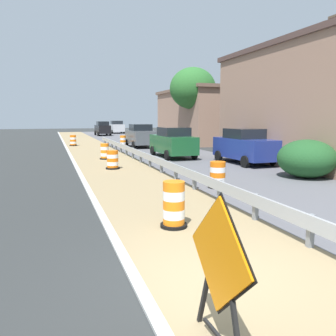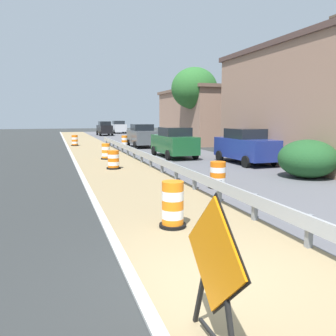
% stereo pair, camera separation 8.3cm
% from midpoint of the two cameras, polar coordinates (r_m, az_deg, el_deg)
% --- Properties ---
extents(ground_plane, '(160.00, 160.00, 0.00)m').
position_cam_midpoint_polar(ground_plane, '(6.05, 8.04, -17.91)').
color(ground_plane, '#2B2D2D').
extents(median_dirt_strip, '(3.83, 120.00, 0.01)m').
position_cam_midpoint_polar(median_dirt_strip, '(6.37, 14.05, -16.64)').
color(median_dirt_strip, '#8E7A56').
rests_on(median_dirt_strip, ground).
extents(curb_near_edge, '(0.20, 120.00, 0.11)m').
position_cam_midpoint_polar(curb_near_edge, '(5.64, -4.62, -19.85)').
color(curb_near_edge, '#ADADA8').
rests_on(curb_near_edge, ground).
extents(guardrail_median, '(0.18, 55.17, 0.71)m').
position_cam_midpoint_polar(guardrail_median, '(9.33, 13.53, -5.21)').
color(guardrail_median, '#999EA3').
rests_on(guardrail_median, ground).
extents(warning_sign_diamond, '(0.10, 1.45, 1.85)m').
position_cam_midpoint_polar(warning_sign_diamond, '(4.14, 7.73, -15.07)').
color(warning_sign_diamond, black).
rests_on(warning_sign_diamond, ground).
extents(traffic_barrel_nearest, '(0.66, 0.66, 1.13)m').
position_cam_midpoint_polar(traffic_barrel_nearest, '(8.52, 0.67, -6.29)').
color(traffic_barrel_nearest, orange).
rests_on(traffic_barrel_nearest, ground).
extents(traffic_barrel_close, '(0.73, 0.73, 1.00)m').
position_cam_midpoint_polar(traffic_barrel_close, '(13.36, 7.92, -1.30)').
color(traffic_barrel_close, orange).
rests_on(traffic_barrel_close, ground).
extents(traffic_barrel_mid, '(0.73, 0.73, 0.95)m').
position_cam_midpoint_polar(traffic_barrel_mid, '(18.25, -9.15, 1.18)').
color(traffic_barrel_mid, orange).
rests_on(traffic_barrel_mid, ground).
extents(traffic_barrel_far, '(0.64, 0.64, 1.00)m').
position_cam_midpoint_polar(traffic_barrel_far, '(22.52, -10.39, 2.55)').
color(traffic_barrel_far, orange).
rests_on(traffic_barrel_far, ground).
extents(traffic_barrel_farther, '(0.66, 0.66, 1.01)m').
position_cam_midpoint_polar(traffic_barrel_farther, '(31.88, -7.43, 4.28)').
color(traffic_barrel_farther, orange).
rests_on(traffic_barrel_farther, ground).
extents(traffic_barrel_farthest, '(0.69, 0.69, 1.00)m').
position_cam_midpoint_polar(traffic_barrel_farthest, '(33.69, -15.29, 4.26)').
color(traffic_barrel_farthest, orange).
rests_on(traffic_barrel_farthest, ground).
extents(car_lead_near_lane, '(2.07, 4.23, 2.04)m').
position_cam_midpoint_polar(car_lead_near_lane, '(31.15, -4.64, 5.28)').
color(car_lead_near_lane, '#4C5156').
rests_on(car_lead_near_lane, ground).
extents(car_trailing_near_lane, '(2.22, 4.37, 2.04)m').
position_cam_midpoint_polar(car_trailing_near_lane, '(58.43, -8.39, 6.63)').
color(car_trailing_near_lane, silver).
rests_on(car_trailing_near_lane, ground).
extents(car_lead_far_lane, '(2.03, 4.21, 2.04)m').
position_cam_midpoint_polar(car_lead_far_lane, '(51.81, -10.67, 6.37)').
color(car_lead_far_lane, black).
rests_on(car_lead_far_lane, ground).
extents(car_mid_far_lane, '(2.17, 4.53, 2.00)m').
position_cam_midpoint_polar(car_mid_far_lane, '(20.61, 12.35, 3.51)').
color(car_mid_far_lane, navy).
rests_on(car_mid_far_lane, ground).
extents(car_trailing_far_lane, '(2.10, 4.68, 1.99)m').
position_cam_midpoint_polar(car_trailing_far_lane, '(23.23, 0.68, 4.22)').
color(car_trailing_far_lane, '#195128').
rests_on(car_trailing_far_lane, ground).
extents(roadside_shop_near, '(6.95, 12.54, 6.73)m').
position_cam_midpoint_polar(roadside_shop_near, '(22.23, 23.40, 9.50)').
color(roadside_shop_near, '#93705B').
rests_on(roadside_shop_near, ground).
extents(roadside_shop_far, '(9.29, 12.70, 5.54)m').
position_cam_midpoint_polar(roadside_shop_far, '(38.17, 7.45, 8.44)').
color(roadside_shop_far, '#93705B').
rests_on(roadside_shop_far, ground).
extents(bush_roadside, '(2.53, 2.53, 1.69)m').
position_cam_midpoint_polar(bush_roadside, '(16.57, 21.55, 1.44)').
color(bush_roadside, '#1E4C23').
rests_on(bush_roadside, ground).
extents(tree_roadside, '(4.22, 4.22, 7.17)m').
position_cam_midpoint_polar(tree_roadside, '(33.00, 3.97, 12.80)').
color(tree_roadside, brown).
rests_on(tree_roadside, ground).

